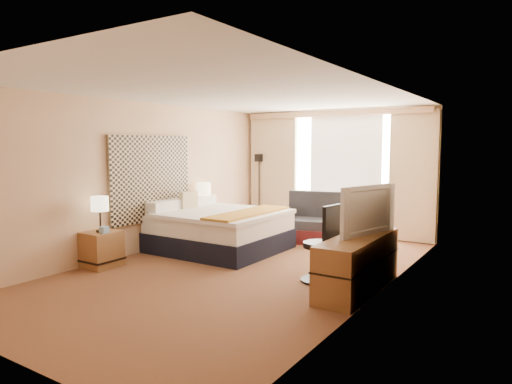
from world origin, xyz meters
The scene contains 21 objects.
floor centered at (0.00, 0.00, 0.00)m, with size 4.20×7.00×0.02m, color maroon.
ceiling centered at (0.00, 0.00, 2.60)m, with size 4.20×7.00×0.02m, color silver.
wall_back centered at (0.00, 3.50, 1.30)m, with size 4.20×0.02×2.60m, color #E0B288.
wall_front centered at (0.00, -3.50, 1.30)m, with size 4.20×0.02×2.60m, color #E0B288.
wall_left centered at (-2.10, 0.00, 1.30)m, with size 0.02×7.00×2.60m, color #E0B288.
wall_right centered at (2.10, 0.00, 1.30)m, with size 0.02×7.00×2.60m, color #E0B288.
headboard centered at (-2.06, 0.20, 1.28)m, with size 0.06×1.85×1.50m, color black.
nightstand_left centered at (-1.87, -1.05, 0.28)m, with size 0.45×0.52×0.55m, color brown.
nightstand_right centered at (-1.87, 1.45, 0.28)m, with size 0.45×0.52×0.55m, color brown.
media_dresser centered at (1.83, 0.00, 0.35)m, with size 0.50×1.80×0.70m, color brown.
window centered at (0.25, 3.47, 1.32)m, with size 2.30×0.02×2.30m, color silver.
curtains centered at (0.00, 3.39, 1.41)m, with size 4.12×0.19×2.56m.
bed centered at (-1.06, 0.85, 0.37)m, with size 2.08×1.90×1.01m.
loveseat centered at (0.17, 2.49, 0.31)m, with size 1.68×1.16×0.95m.
floor_lamp centered at (-1.78, 3.30, 1.18)m, with size 0.21×0.21×1.67m.
desk_chair centered at (1.31, 0.07, 0.48)m, with size 0.52×0.52×1.07m.
lamp_left centered at (-1.82, -1.10, 0.97)m, with size 0.26×0.26×0.55m.
lamp_right centered at (-1.89, 1.44, 1.00)m, with size 0.27×0.27×0.58m.
tissue_box centered at (-1.73, -1.10, 0.60)m, with size 0.11×0.11×0.10m, color #84ADCD.
telephone centered at (-1.86, 1.28, 0.59)m, with size 0.19×0.15×0.07m, color black.
television centered at (1.78, 0.22, 1.02)m, with size 1.12×0.15×0.65m, color black.
Camera 1 is at (3.84, -5.52, 1.85)m, focal length 32.00 mm.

